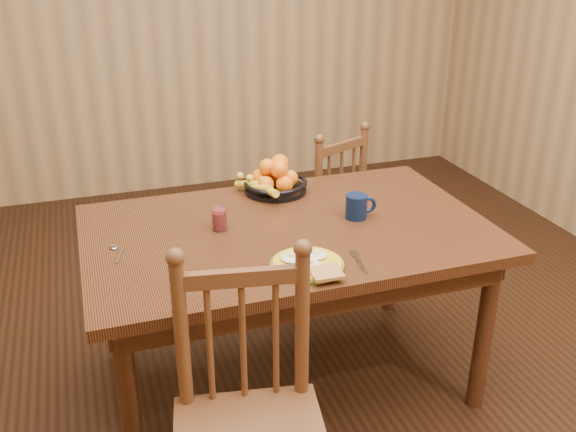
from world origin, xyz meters
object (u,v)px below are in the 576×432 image
object	(u,v)px
fruit_bowl	(274,180)
coffee_mug	(357,206)
dining_table	(288,246)
breakfast_plate	(308,264)
chair_far	(322,208)
chair_near	(249,427)

from	to	relation	value
fruit_bowl	coffee_mug	bearing A→B (deg)	-57.37
dining_table	coffee_mug	bearing A→B (deg)	0.31
dining_table	breakfast_plate	distance (m)	0.35
chair_far	chair_near	size ratio (longest dim) A/B	0.90
breakfast_plate	chair_near	bearing A→B (deg)	-128.79
breakfast_plate	fruit_bowl	size ratio (longest dim) A/B	0.89
chair_near	chair_far	bearing A→B (deg)	71.60
chair_near	fruit_bowl	xyz separation A→B (m)	(0.43, 1.13, 0.32)
breakfast_plate	coffee_mug	bearing A→B (deg)	44.80
dining_table	chair_near	distance (m)	0.86
breakfast_plate	coffee_mug	distance (m)	0.48
chair_far	breakfast_plate	bearing A→B (deg)	43.00
chair_far	breakfast_plate	world-z (taller)	chair_far
dining_table	breakfast_plate	size ratio (longest dim) A/B	5.54
breakfast_plate	fruit_bowl	xyz separation A→B (m)	(0.10, 0.71, 0.04)
coffee_mug	dining_table	bearing A→B (deg)	-179.69
chair_far	breakfast_plate	size ratio (longest dim) A/B	3.10
chair_near	coffee_mug	size ratio (longest dim) A/B	7.40
dining_table	coffee_mug	xyz separation A→B (m)	(0.30, 0.00, 0.14)
fruit_bowl	chair_far	bearing A→B (deg)	46.89
chair_near	fruit_bowl	world-z (taller)	chair_near
chair_far	breakfast_plate	distance (m)	1.30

